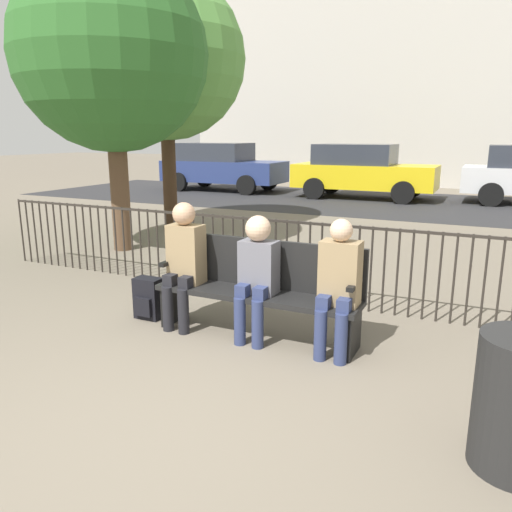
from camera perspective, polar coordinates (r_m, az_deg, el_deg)
ground_plane at (r=3.61m, az=-11.83°, el=-18.22°), size 80.00×80.00×0.00m
park_bench at (r=4.76m, az=0.42°, el=-3.29°), size 2.00×0.45×0.92m
seated_person_0 at (r=4.96m, az=-8.24°, el=-0.25°), size 0.34×0.39×1.26m
seated_person_1 at (r=4.59m, az=0.08°, el=-1.64°), size 0.34×0.39×1.18m
seated_person_2 at (r=4.33m, az=9.39°, el=-2.87°), size 0.34×0.39×1.21m
backpack at (r=5.38m, az=-12.21°, el=-4.79°), size 0.29×0.22×0.44m
fence_railing at (r=5.73m, az=4.86°, el=0.18°), size 9.01×0.03×0.95m
tree_0 at (r=8.64m, az=-16.22°, el=21.20°), size 3.02×3.02×4.62m
tree_1 at (r=10.52m, az=-10.40°, el=21.34°), size 3.14×3.14×4.91m
street_surface at (r=14.66m, az=17.65°, el=5.64°), size 24.00×6.00×0.01m
parked_car_0 at (r=15.67m, az=11.99°, el=9.55°), size 4.20×1.94×1.62m
parked_car_2 at (r=17.55m, az=-3.97°, el=10.22°), size 4.20×1.94×1.62m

